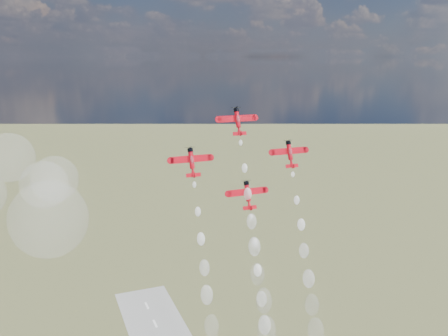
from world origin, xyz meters
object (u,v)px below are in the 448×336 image
(plane_lead, at_px, (238,121))
(plane_slot, at_px, (248,194))
(plane_right, at_px, (290,153))
(plane_left, at_px, (192,162))

(plane_lead, height_order, plane_slot, plane_lead)
(plane_right, height_order, plane_slot, plane_right)
(plane_lead, height_order, plane_right, plane_lead)
(plane_right, bearing_deg, plane_lead, 165.95)
(plane_slot, bearing_deg, plane_left, 165.95)
(plane_lead, height_order, plane_left, plane_lead)
(plane_left, bearing_deg, plane_lead, 14.05)
(plane_left, xyz_separation_m, plane_right, (32.09, 0.00, 0.00))
(plane_left, xyz_separation_m, plane_slot, (16.05, -4.02, -10.49))
(plane_right, xyz_separation_m, plane_slot, (-16.05, -4.02, -10.49))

